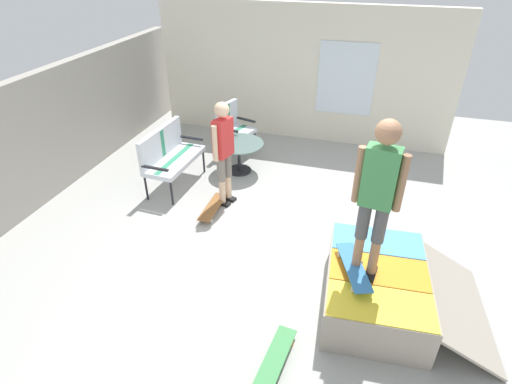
% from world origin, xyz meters
% --- Properties ---
extents(ground_plane, '(12.00, 12.00, 0.10)m').
position_xyz_m(ground_plane, '(0.00, 0.00, -0.05)').
color(ground_plane, '#A8A8A3').
extents(back_wall_cinderblock, '(9.00, 0.20, 1.97)m').
position_xyz_m(back_wall_cinderblock, '(0.00, 4.00, 0.99)').
color(back_wall_cinderblock, '#9E998E').
rests_on(back_wall_cinderblock, ground_plane).
extents(house_facade, '(0.23, 6.00, 2.69)m').
position_xyz_m(house_facade, '(3.80, 0.49, 1.35)').
color(house_facade, silver).
rests_on(house_facade, ground_plane).
extents(skate_ramp, '(1.70, 1.92, 0.54)m').
position_xyz_m(skate_ramp, '(-0.75, -1.35, 0.27)').
color(skate_ramp, gray).
rests_on(skate_ramp, ground_plane).
extents(patio_bench, '(1.28, 0.61, 1.02)m').
position_xyz_m(patio_bench, '(1.11, 2.21, 0.62)').
color(patio_bench, black).
rests_on(patio_bench, ground_plane).
extents(patio_chair_near_house, '(0.75, 0.71, 1.02)m').
position_xyz_m(patio_chair_near_house, '(2.58, 1.59, 0.61)').
color(patio_chair_near_house, black).
rests_on(patio_chair_near_house, ground_plane).
extents(patio_table, '(0.90, 0.90, 0.57)m').
position_xyz_m(patio_table, '(1.89, 1.22, 0.40)').
color(patio_table, black).
rests_on(patio_table, ground_plane).
extents(person_watching, '(0.47, 0.30, 1.70)m').
position_xyz_m(person_watching, '(0.83, 1.10, 0.99)').
color(person_watching, black).
rests_on(person_watching, ground_plane).
extents(person_skater, '(0.28, 0.48, 1.79)m').
position_xyz_m(person_skater, '(-0.86, -1.14, 1.60)').
color(person_skater, black).
rests_on(person_skater, skate_ramp).
extents(skateboard_by_bench, '(0.80, 0.21, 0.10)m').
position_xyz_m(skateboard_by_bench, '(0.50, 1.20, 0.08)').
color(skateboard_by_bench, brown).
rests_on(skateboard_by_bench, ground_plane).
extents(skateboard_spare, '(0.82, 0.29, 0.10)m').
position_xyz_m(skateboard_spare, '(-1.86, -0.42, 0.08)').
color(skateboard_spare, '#3F8C4C').
rests_on(skateboard_spare, ground_plane).
extents(skateboard_on_ramp, '(0.82, 0.47, 0.10)m').
position_xyz_m(skateboard_on_ramp, '(-0.89, -1.04, 0.62)').
color(skateboard_on_ramp, '#3372B2').
rests_on(skateboard_on_ramp, skate_ramp).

